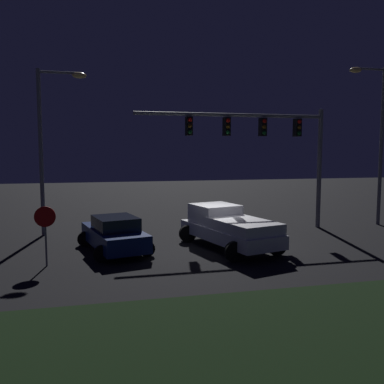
% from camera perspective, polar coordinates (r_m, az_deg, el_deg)
% --- Properties ---
extents(ground_plane, '(80.00, 80.00, 0.00)m').
position_cam_1_polar(ground_plane, '(18.38, 3.57, -7.59)').
color(ground_plane, black).
extents(grass_median, '(24.39, 6.93, 0.10)m').
position_cam_1_polar(grass_median, '(10.07, 20.45, -19.16)').
color(grass_median, black).
rests_on(grass_median, ground_plane).
extents(pickup_truck, '(3.80, 5.73, 1.80)m').
position_cam_1_polar(pickup_truck, '(17.98, 4.93, -4.65)').
color(pickup_truck, silver).
rests_on(pickup_truck, ground_plane).
extents(car_sedan, '(3.14, 4.70, 1.51)m').
position_cam_1_polar(car_sedan, '(17.64, -10.80, -5.79)').
color(car_sedan, navy).
rests_on(car_sedan, ground_plane).
extents(traffic_signal_gantry, '(10.32, 0.56, 6.50)m').
position_cam_1_polar(traffic_signal_gantry, '(22.08, 9.94, 7.71)').
color(traffic_signal_gantry, slate).
rests_on(traffic_signal_gantry, ground_plane).
extents(street_lamp_left, '(2.39, 0.44, 8.24)m').
position_cam_1_polar(street_lamp_left, '(21.61, -19.25, 7.88)').
color(street_lamp_left, slate).
rests_on(street_lamp_left, ground_plane).
extents(street_lamp_right, '(2.30, 0.44, 8.92)m').
position_cam_1_polar(street_lamp_right, '(25.51, 24.32, 8.12)').
color(street_lamp_right, slate).
rests_on(street_lamp_right, ground_plane).
extents(stop_sign, '(0.76, 0.08, 2.23)m').
position_cam_1_polar(stop_sign, '(15.86, -19.84, -4.30)').
color(stop_sign, slate).
rests_on(stop_sign, ground_plane).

